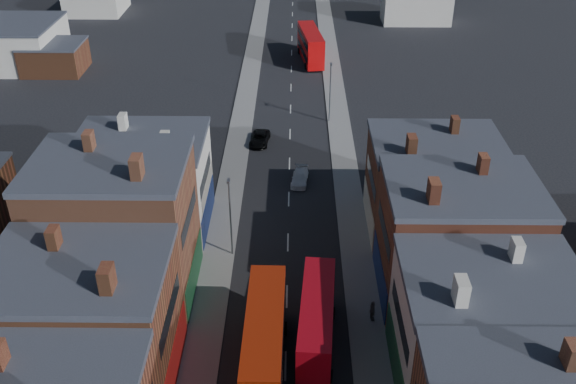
{
  "coord_description": "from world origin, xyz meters",
  "views": [
    {
      "loc": [
        0.59,
        -18.62,
        36.05
      ],
      "look_at": [
        0.0,
        32.84,
        5.19
      ],
      "focal_mm": 40.0,
      "sensor_mm": 36.0,
      "label": 1
    }
  ],
  "objects_px": {
    "car_3": "(300,178)",
    "ped_3": "(372,311)",
    "bus_1": "(317,322)",
    "bus_2": "(311,45)",
    "bus_0": "(265,342)",
    "car_2": "(260,139)"
  },
  "relations": [
    {
      "from": "bus_0",
      "to": "bus_1",
      "type": "height_order",
      "value": "bus_0"
    },
    {
      "from": "car_2",
      "to": "car_3",
      "type": "xyz_separation_m",
      "value": [
        4.97,
        -9.73,
        -0.04
      ]
    },
    {
      "from": "bus_0",
      "to": "car_3",
      "type": "bearing_deg",
      "value": 85.22
    },
    {
      "from": "bus_1",
      "to": "car_2",
      "type": "height_order",
      "value": "bus_1"
    },
    {
      "from": "bus_1",
      "to": "bus_2",
      "type": "relative_size",
      "value": 0.9
    },
    {
      "from": "bus_1",
      "to": "car_3",
      "type": "distance_m",
      "value": 25.62
    },
    {
      "from": "bus_0",
      "to": "car_2",
      "type": "xyz_separation_m",
      "value": [
        -2.27,
        37.68,
        -2.13
      ]
    },
    {
      "from": "car_2",
      "to": "car_3",
      "type": "height_order",
      "value": "car_2"
    },
    {
      "from": "bus_0",
      "to": "car_3",
      "type": "distance_m",
      "value": 28.17
    },
    {
      "from": "bus_1",
      "to": "bus_2",
      "type": "distance_m",
      "value": 65.82
    },
    {
      "from": "bus_1",
      "to": "car_3",
      "type": "bearing_deg",
      "value": 96.88
    },
    {
      "from": "bus_2",
      "to": "car_3",
      "type": "xyz_separation_m",
      "value": [
        -1.92,
        -40.29,
        -2.13
      ]
    },
    {
      "from": "bus_0",
      "to": "bus_2",
      "type": "height_order",
      "value": "bus_0"
    },
    {
      "from": "bus_0",
      "to": "ped_3",
      "type": "relative_size",
      "value": 6.37
    },
    {
      "from": "bus_0",
      "to": "bus_2",
      "type": "bearing_deg",
      "value": 86.86
    },
    {
      "from": "car_2",
      "to": "bus_2",
      "type": "bearing_deg",
      "value": 83.04
    },
    {
      "from": "bus_0",
      "to": "bus_1",
      "type": "relative_size",
      "value": 1.1
    },
    {
      "from": "car_3",
      "to": "ped_3",
      "type": "height_order",
      "value": "ped_3"
    },
    {
      "from": "car_3",
      "to": "ped_3",
      "type": "bearing_deg",
      "value": -69.1
    },
    {
      "from": "bus_0",
      "to": "bus_2",
      "type": "xyz_separation_m",
      "value": [
        4.62,
        68.24,
        -0.04
      ]
    },
    {
      "from": "bus_1",
      "to": "ped_3",
      "type": "xyz_separation_m",
      "value": [
        4.64,
        2.97,
        -1.43
      ]
    },
    {
      "from": "ped_3",
      "to": "car_3",
      "type": "bearing_deg",
      "value": 8.01
    }
  ]
}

